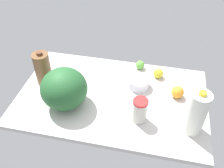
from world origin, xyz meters
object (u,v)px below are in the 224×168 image
milk_jug (196,113)px  watermelon (64,89)px  lemon_far_back (158,73)px  mixing_bowl (138,83)px  lime_by_jug (140,65)px  chocolate_milk_jug (43,69)px  orange_loose (178,92)px  tumbler_cup (140,110)px

milk_jug → watermelon: (75.56, -4.54, -1.32)cm
lemon_far_back → mixing_bowl: bearing=45.6°
milk_jug → lime_by_jug: bearing=-54.4°
milk_jug → lime_by_jug: size_ratio=4.70×
chocolate_milk_jug → lemon_far_back: 77.95cm
orange_loose → lemon_far_back: size_ratio=1.17×
watermelon → orange_loose: watermelon is taller
mixing_bowl → lime_by_jug: bearing=-85.7°
mixing_bowl → lemon_far_back: size_ratio=2.15×
lime_by_jug → milk_jug: bearing=125.6°
milk_jug → orange_loose: size_ratio=3.69×
lemon_far_back → tumbler_cup: bearing=79.1°
milk_jug → lime_by_jug: (35.43, -49.46, -10.65)cm
watermelon → orange_loose: bearing=-162.9°
milk_jug → lemon_far_back: milk_jug is taller
mixing_bowl → tumbler_cup: 29.31cm
orange_loose → mixing_bowl: bearing=-10.4°
lime_by_jug → orange_loose: 36.32cm
lime_by_jug → watermelon: bearing=48.2°
chocolate_milk_jug → lemon_far_back: chocolate_milk_jug is taller
tumbler_cup → lemon_far_back: bearing=-100.9°
tumbler_cup → watermelon: size_ratio=0.55×
mixing_bowl → watermelon: 49.55cm
orange_loose → lemon_far_back: 21.70cm
mixing_bowl → tumbler_cup: size_ratio=0.94×
tumbler_cup → watermelon: bearing=-4.2°
mixing_bowl → orange_loose: (-25.48, 4.69, 0.68)cm
chocolate_milk_jug → watermelon: same height
watermelon → orange_loose: 70.69cm
milk_jug → tumbler_cup: 30.32cm
mixing_bowl → watermelon: watermelon is taller
watermelon → lemon_far_back: watermelon is taller
lime_by_jug → orange_loose: size_ratio=0.79×
tumbler_cup → lemon_far_back: size_ratio=2.29×
lime_by_jug → orange_loose: bearing=137.9°
watermelon → lime_by_jug: watermelon is taller
chocolate_milk_jug → lemon_far_back: size_ratio=3.69×
mixing_bowl → watermelon: size_ratio=0.52×
mixing_bowl → chocolate_milk_jug: (62.25, 9.36, 8.40)cm
mixing_bowl → orange_loose: size_ratio=1.85×
tumbler_cup → orange_loose: (-21.23, -23.96, -3.82)cm
tumbler_cup → lime_by_jug: bearing=-83.2°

